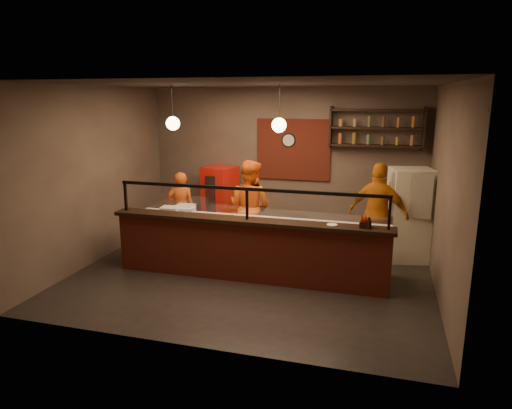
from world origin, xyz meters
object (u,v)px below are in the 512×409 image
(cook_left, at_px, (181,208))
(red_cooler, at_px, (220,200))
(pizza_dough, at_px, (235,220))
(pepper_mill, at_px, (369,223))
(wall_clock, at_px, (289,140))
(condiment_caddy, at_px, (365,224))
(cook_right, at_px, (378,214))
(fridge, at_px, (409,215))
(cook_mid, at_px, (250,207))

(cook_left, bearing_deg, red_cooler, -142.60)
(pizza_dough, height_order, pepper_mill, pepper_mill)
(wall_clock, relative_size, condiment_caddy, 1.67)
(cook_right, xyz_separation_m, pepper_mill, (-0.12, -1.51, 0.22))
(wall_clock, bearing_deg, red_cooler, -168.06)
(pizza_dough, height_order, condiment_caddy, condiment_caddy)
(cook_left, distance_m, fridge, 4.50)
(fridge, relative_size, pizza_dough, 3.24)
(cook_left, xyz_separation_m, cook_mid, (1.52, -0.12, 0.16))
(pizza_dough, relative_size, condiment_caddy, 2.98)
(cook_mid, bearing_deg, condiment_caddy, 165.05)
(pizza_dough, xyz_separation_m, pepper_mill, (2.28, -0.48, 0.24))
(cook_left, height_order, red_cooler, cook_left)
(fridge, relative_size, condiment_caddy, 9.65)
(wall_clock, distance_m, pepper_mill, 3.48)
(wall_clock, distance_m, condiment_caddy, 3.41)
(cook_left, bearing_deg, fridge, 159.93)
(pepper_mill, bearing_deg, fridge, 69.93)
(wall_clock, height_order, cook_mid, wall_clock)
(cook_left, distance_m, cook_mid, 1.53)
(pizza_dough, distance_m, condiment_caddy, 2.27)
(condiment_caddy, bearing_deg, red_cooler, 143.13)
(cook_right, xyz_separation_m, pizza_dough, (-2.40, -1.04, -0.03))
(condiment_caddy, bearing_deg, cook_left, 158.39)
(wall_clock, distance_m, pizza_dough, 2.66)
(wall_clock, xyz_separation_m, pepper_mill, (1.83, -2.80, -0.95))
(cook_right, height_order, pizza_dough, cook_right)
(cook_left, height_order, fridge, fridge)
(wall_clock, distance_m, cook_mid, 1.87)
(cook_right, relative_size, red_cooler, 1.23)
(pepper_mill, bearing_deg, pizza_dough, 168.23)
(fridge, xyz_separation_m, pizza_dough, (-2.95, -1.36, 0.04))
(wall_clock, height_order, fridge, wall_clock)
(cook_left, bearing_deg, wall_clock, -171.45)
(fridge, bearing_deg, condiment_caddy, -124.94)
(wall_clock, height_order, condiment_caddy, wall_clock)
(cook_mid, bearing_deg, cook_left, 11.82)
(pizza_dough, bearing_deg, fridge, 24.71)
(cook_left, xyz_separation_m, red_cooler, (0.52, 0.94, -0.00))
(wall_clock, xyz_separation_m, cook_mid, (-0.47, -1.37, -1.18))
(pepper_mill, bearing_deg, condiment_caddy, 130.94)
(fridge, height_order, pepper_mill, fridge)
(pizza_dough, bearing_deg, red_cooler, 116.65)
(cook_left, relative_size, pepper_mill, 8.39)
(wall_clock, bearing_deg, fridge, -21.20)
(cook_mid, bearing_deg, red_cooler, -30.45)
(cook_mid, relative_size, fridge, 1.06)
(cook_right, relative_size, condiment_caddy, 10.38)
(wall_clock, height_order, red_cooler, wall_clock)
(wall_clock, relative_size, cook_mid, 0.16)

